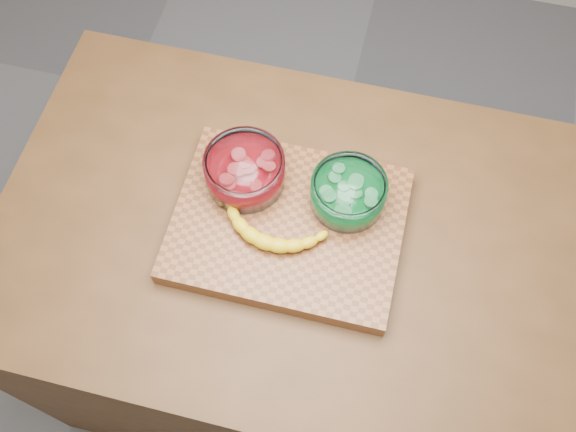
# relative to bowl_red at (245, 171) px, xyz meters

# --- Properties ---
(ground) EXTENTS (3.50, 3.50, 0.00)m
(ground) POSITION_rel_bowl_red_xyz_m (0.11, -0.07, -0.98)
(ground) COLOR #5D5D62
(ground) RESTS_ON ground
(counter) EXTENTS (1.20, 0.80, 0.90)m
(counter) POSITION_rel_bowl_red_xyz_m (0.11, -0.07, -0.53)
(counter) COLOR #4D2F17
(counter) RESTS_ON ground
(cutting_board) EXTENTS (0.45, 0.35, 0.04)m
(cutting_board) POSITION_rel_bowl_red_xyz_m (0.11, -0.07, -0.06)
(cutting_board) COLOR brown
(cutting_board) RESTS_ON counter
(bowl_red) EXTENTS (0.16, 0.16, 0.07)m
(bowl_red) POSITION_rel_bowl_red_xyz_m (0.00, 0.00, 0.00)
(bowl_red) COLOR white
(bowl_red) RESTS_ON cutting_board
(bowl_green) EXTENTS (0.15, 0.15, 0.07)m
(bowl_green) POSITION_rel_bowl_red_xyz_m (0.21, 0.00, -0.00)
(bowl_green) COLOR white
(bowl_green) RESTS_ON cutting_board
(banana) EXTENTS (0.25, 0.12, 0.03)m
(banana) POSITION_rel_bowl_red_xyz_m (0.08, -0.10, -0.02)
(banana) COLOR gold
(banana) RESTS_ON cutting_board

